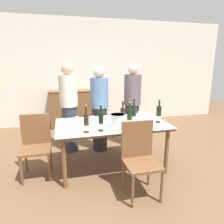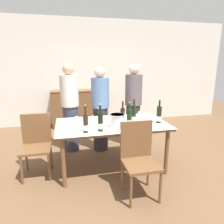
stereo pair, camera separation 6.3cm
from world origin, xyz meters
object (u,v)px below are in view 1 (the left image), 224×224
object	(u,v)px
wine_bottle_2	(129,119)
chair_near_front	(139,154)
wine_glass_0	(93,119)
wine_glass_2	(77,119)
wine_bottle_5	(101,122)
person_host	(69,109)
wine_glass_1	(76,122)
wine_bottle_1	(123,116)
wine_glass_3	(140,113)
sideboard_cabinet	(78,108)
wine_bottle_0	(134,115)
dining_table	(112,128)
person_guest_right	(132,106)
ice_bucket	(118,120)
chair_left_end	(36,142)
wine_bottle_3	(86,124)
wine_bottle_4	(159,115)
person_guest_left	(100,110)

from	to	relation	value
wine_bottle_2	chair_near_front	distance (m)	0.57
wine_glass_0	wine_glass_2	distance (m)	0.24
wine_bottle_5	person_host	distance (m)	1.21
wine_glass_1	wine_bottle_1	bearing A→B (deg)	0.52
wine_bottle_1	wine_bottle_5	size ratio (longest dim) A/B	0.96
wine_glass_0	wine_glass_3	distance (m)	0.81
sideboard_cabinet	wine_glass_2	bearing A→B (deg)	-94.61
wine_glass_1	wine_bottle_0	bearing A→B (deg)	-2.49
sideboard_cabinet	wine_bottle_1	xyz separation A→B (m)	(0.50, -2.45, 0.38)
dining_table	wine_glass_1	xyz separation A→B (m)	(-0.55, -0.06, 0.16)
person_host	person_guest_right	distance (m)	1.23
ice_bucket	wine_glass_2	size ratio (longest dim) A/B	1.61
wine_glass_2	chair_near_front	distance (m)	1.08
dining_table	wine_glass_0	size ratio (longest dim) A/B	11.62
ice_bucket	wine_glass_0	xyz separation A→B (m)	(-0.34, 0.16, 0.00)
wine_bottle_1	wine_bottle_5	bearing A→B (deg)	-145.62
dining_table	wine_bottle_0	size ratio (longest dim) A/B	4.44
wine_glass_2	chair_left_end	world-z (taller)	chair_left_end
sideboard_cabinet	wine_glass_3	distance (m)	2.47
dining_table	wine_glass_2	distance (m)	0.56
sideboard_cabinet	wine_bottle_3	size ratio (longest dim) A/B	3.79
wine_bottle_1	wine_glass_3	distance (m)	0.38
wine_bottle_2	wine_glass_1	distance (m)	0.77
wine_bottle_4	chair_near_front	distance (m)	0.84
ice_bucket	wine_bottle_5	bearing A→B (deg)	-153.76
sideboard_cabinet	dining_table	distance (m)	2.43
wine_bottle_1	wine_bottle_2	distance (m)	0.20
wine_bottle_1	chair_near_front	xyz separation A→B (m)	(0.03, -0.65, -0.33)
wine_glass_3	person_host	bearing A→B (deg)	146.90
wine_bottle_0	wine_glass_3	bearing A→B (deg)	48.75
wine_glass_0	wine_bottle_4	bearing A→B (deg)	-6.75
wine_bottle_4	wine_glass_1	bearing A→B (deg)	176.23
person_host	wine_glass_2	bearing A→B (deg)	-84.08
dining_table	person_guest_left	bearing A→B (deg)	94.49
wine_bottle_0	wine_bottle_1	distance (m)	0.17
wine_bottle_1	wine_glass_1	size ratio (longest dim) A/B	2.89
wine_bottle_4	person_guest_left	xyz separation A→B (m)	(-0.77, 0.88, -0.07)
chair_left_end	person_guest_right	world-z (taller)	person_guest_right
wine_bottle_1	wine_bottle_2	size ratio (longest dim) A/B	0.97
wine_glass_3	ice_bucket	bearing A→B (deg)	-147.75
sideboard_cabinet	wine_bottle_0	bearing A→B (deg)	-75.17
wine_bottle_4	wine_glass_3	world-z (taller)	wine_bottle_4
wine_bottle_5	chair_left_end	bearing A→B (deg)	155.83
chair_left_end	wine_bottle_5	bearing A→B (deg)	-24.17
wine_glass_2	wine_bottle_2	bearing A→B (deg)	-21.72
wine_glass_3	wine_glass_0	bearing A→B (deg)	-170.85
wine_glass_2	chair_near_front	xyz separation A→B (m)	(0.72, -0.75, -0.31)
person_host	person_guest_left	world-z (taller)	person_host
wine_bottle_5	wine_glass_2	world-z (taller)	wine_bottle_5
sideboard_cabinet	wine_bottle_3	bearing A→B (deg)	-91.94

